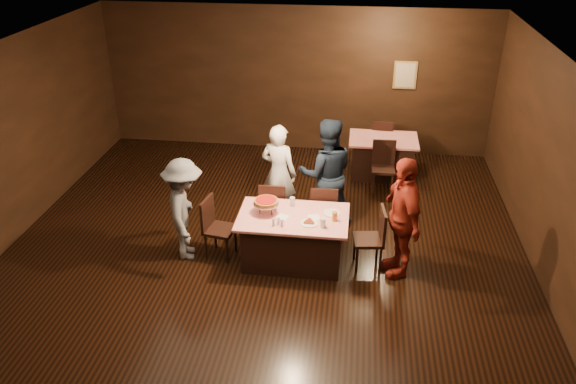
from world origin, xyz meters
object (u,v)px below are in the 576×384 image
Objects in this scene: chair_end_left at (220,228)px; glass_front_right at (323,223)px; chair_end_right at (368,239)px; glass_back at (292,202)px; diner_grey_knit at (185,210)px; main_table at (293,239)px; glass_amber at (335,216)px; chair_back_far at (382,141)px; diner_navy_hoodie at (326,174)px; chair_far_left at (274,207)px; diner_red_shirt at (402,217)px; chair_far_right at (324,210)px; pizza_stand at (266,202)px; chair_back_near at (383,168)px; back_table at (382,157)px; plate_empty at (332,213)px; diner_white_jacket at (279,173)px.

chair_end_left is 6.79× the size of glass_front_right.
glass_back is at bearing -111.63° from chair_end_right.
diner_grey_knit is at bearing 174.75° from glass_front_right.
glass_amber is (0.60, -0.05, 0.46)m from main_table.
chair_back_far is 0.51× the size of diner_navy_hoodie.
chair_back_far is 3.88m from glass_amber.
chair_end_left is 6.79× the size of glass_amber.
diner_red_shirt reaches higher than chair_far_left.
chair_far_right is 2.50× the size of pizza_stand.
chair_far_left is 1.68m from chair_end_right.
pizza_stand is (-1.76, -2.39, 0.48)m from chair_back_near.
diner_red_shirt is at bearing -3.46° from pizza_stand.
back_table is 1.37× the size of chair_far_left.
diner_navy_hoodie is 4.91× the size of pizza_stand.
pizza_stand reaches higher than chair_end_right.
main_table is at bearing -102.09° from diner_grey_knit.
plate_empty is at bearing 75.96° from glass_front_right.
chair_far_right is at bearing -53.45° from chair_end_left.
diner_white_jacket is 12.06× the size of glass_back.
glass_amber is at bearing -4.76° from main_table.
diner_navy_hoodie reaches higher than glass_amber.
diner_grey_knit is (-2.70, -0.06, 0.32)m from chair_end_right.
main_table and back_table have the same top height.
pizza_stand is at bearing 174.29° from glass_amber.
pizza_stand reaches higher than glass_amber.
chair_back_far is at bearing 77.21° from plate_empty.
chair_back_near reaches higher than glass_front_right.
chair_far_left is at bearing 63.92° from chair_back_far.
diner_red_shirt is 4.77× the size of pizza_stand.
pizza_stand is (-0.01, -1.18, 0.11)m from diner_white_jacket.
diner_grey_knit is 2.20m from glass_amber.
plate_empty is (-0.81, -2.99, 0.39)m from back_table.
plate_empty is at bearing -14.04° from glass_back.
chair_far_right is at bearing -143.98° from chair_end_right.
chair_far_left is 1.36m from glass_front_right.
diner_white_jacket reaches higher than main_table.
pizza_stand is at bearing -173.99° from plate_empty.
back_table is at bearing -57.09° from diner_grey_knit.
chair_far_left and chair_back_far have the same top height.
diner_grey_knit is (-2.96, -3.20, 0.41)m from back_table.
chair_back_near is at bearing 56.53° from glass_back.
back_table is 2.97m from chair_far_left.
chair_far_right is 1.16m from pizza_stand.
chair_far_right is at bearing 166.53° from diner_white_jacket.
pizza_stand is 0.97m from plate_empty.
chair_back_near reaches higher than glass_back.
diner_red_shirt is (0.17, -3.81, 0.43)m from chair_back_far.
back_table is 3.21m from glass_back.
diner_red_shirt reaches higher than plate_empty.
glass_front_right is 1.00× the size of glass_back.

